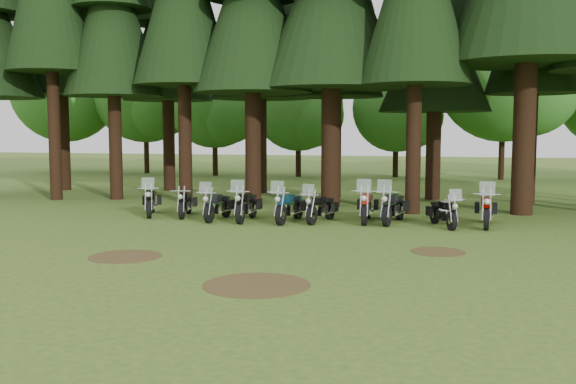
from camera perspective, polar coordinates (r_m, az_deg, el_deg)
name	(u,v)px	position (r m, az deg, el deg)	size (l,w,h in m)	color
ground	(264,248)	(17.13, -2.12, -4.96)	(120.00, 120.00, 0.00)	#41651B
pine_back_4	(436,12)	(29.87, 13.05, 15.30)	(4.94, 4.94, 13.78)	black
decid_0	(67,91)	(49.43, -19.01, 8.49)	(8.00, 7.78, 10.00)	black
decid_1	(148,91)	(46.84, -12.31, 8.76)	(7.91, 7.69, 9.88)	black
decid_2	(218,102)	(43.70, -6.27, 7.94)	(6.72, 6.53, 8.40)	black
decid_3	(302,108)	(42.39, 1.24, 7.45)	(6.12, 5.95, 7.65)	black
decid_4	(400,110)	(42.63, 9.94, 7.16)	(5.93, 5.76, 7.41)	black
decid_5	(511,79)	(42.15, 19.19, 9.49)	(8.45, 8.21, 10.56)	black
dirt_patch_0	(125,256)	(16.43, -14.25, -5.57)	(1.80, 1.80, 0.01)	#4C3D1E
dirt_patch_1	(438,252)	(16.97, 13.19, -5.19)	(1.40, 1.40, 0.01)	#4C3D1E
dirt_patch_2	(257,285)	(13.10, -2.80, -8.24)	(2.20, 2.20, 0.01)	#4C3D1E
motorcycle_0	(151,202)	(23.92, -12.11, -0.88)	(1.14, 2.27, 1.47)	black
motorcycle_1	(185,204)	(23.44, -9.11, -1.08)	(0.64, 2.11, 0.87)	black
motorcycle_2	(218,207)	(22.34, -6.27, -1.29)	(0.42, 2.25, 1.41)	black
motorcycle_3	(247,206)	(22.08, -3.71, -1.27)	(0.46, 2.39, 1.50)	black
motorcycle_4	(290,208)	(21.71, 0.14, -1.39)	(0.59, 2.37, 1.49)	black
motorcycle_5	(321,209)	(21.72, 2.94, -1.49)	(0.75, 2.19, 1.38)	black
motorcycle_6	(366,207)	(21.90, 6.98, -1.31)	(0.48, 2.47, 1.56)	black
motorcycle_7	(393,208)	(21.77, 9.35, -1.39)	(0.72, 2.47, 1.55)	black
motorcycle_8	(443,213)	(21.21, 13.62, -1.86)	(1.02, 2.04, 1.33)	black
motorcycle_9	(486,210)	(21.74, 17.20, -1.58)	(0.47, 2.47, 1.55)	black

